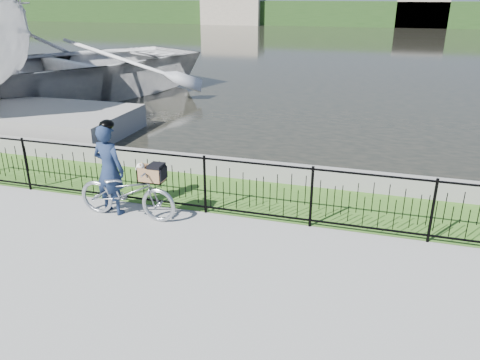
% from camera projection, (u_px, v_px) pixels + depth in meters
% --- Properties ---
extents(ground, '(120.00, 120.00, 0.00)m').
position_uv_depth(ground, '(230.00, 263.00, 7.28)').
color(ground, gray).
rests_on(ground, ground).
extents(grass_strip, '(60.00, 2.00, 0.01)m').
position_uv_depth(grass_strip, '(268.00, 198.00, 9.60)').
color(grass_strip, '#3B6720').
rests_on(grass_strip, ground).
extents(water, '(120.00, 120.00, 0.00)m').
position_uv_depth(water, '(357.00, 47.00, 36.66)').
color(water, black).
rests_on(water, ground).
extents(quay_wall, '(60.00, 0.30, 0.40)m').
position_uv_depth(quay_wall, '(279.00, 172.00, 10.41)').
color(quay_wall, gray).
rests_on(quay_wall, ground).
extents(fence, '(14.00, 0.06, 1.15)m').
position_uv_depth(fence, '(256.00, 191.00, 8.49)').
color(fence, black).
rests_on(fence, ground).
extents(far_treeline, '(120.00, 6.00, 3.00)m').
position_uv_depth(far_treeline, '(371.00, 14.00, 60.15)').
color(far_treeline, '#234219').
rests_on(far_treeline, ground).
extents(far_building_left, '(8.00, 4.00, 4.00)m').
position_uv_depth(far_building_left, '(233.00, 9.00, 62.93)').
color(far_building_left, '#9E927F').
rests_on(far_building_left, ground).
extents(far_building_right, '(6.00, 3.00, 3.20)m').
position_uv_depth(far_building_right, '(421.00, 14.00, 57.19)').
color(far_building_right, '#9E927F').
rests_on(far_building_right, ground).
extents(bicycle_rig, '(1.93, 0.67, 1.13)m').
position_uv_depth(bicycle_rig, '(127.00, 191.00, 8.62)').
color(bicycle_rig, '#A1A6AD').
rests_on(bicycle_rig, ground).
extents(cyclist, '(0.69, 0.51, 1.81)m').
position_uv_depth(cyclist, '(109.00, 168.00, 8.66)').
color(cyclist, '#17243F').
rests_on(cyclist, ground).
extents(boat_far, '(12.94, 14.32, 2.43)m').
position_uv_depth(boat_far, '(56.00, 68.00, 18.15)').
color(boat_far, silver).
rests_on(boat_far, water).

